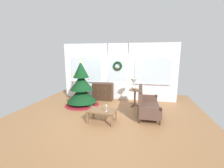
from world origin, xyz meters
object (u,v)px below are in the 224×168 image
table_lamp (134,82)px  wine_glass (106,107)px  dresser_cabinet (103,91)px  coffee_table (102,112)px  settee_sofa (146,104)px  side_table (135,94)px  gift_box (90,105)px  christmas_tree (82,89)px

table_lamp → wine_glass: (-0.67, -1.88, -0.42)m
dresser_cabinet → coffee_table: (0.60, -2.30, -0.06)m
table_lamp → coffee_table: size_ratio=0.50×
settee_sofa → wine_glass: 1.50m
side_table → coffee_table: (-0.88, -1.77, -0.15)m
settee_sofa → wine_glass: bearing=-140.5°
dresser_cabinet → side_table: dresser_cabinet is taller
dresser_cabinet → settee_sofa: 2.38m
settee_sofa → wine_glass: settee_sofa is taller
dresser_cabinet → coffee_table: bearing=-75.5°
side_table → table_lamp: table_lamp is taller
gift_box → christmas_tree: bearing=158.5°
settee_sofa → wine_glass: size_ratio=8.00×
wine_glass → gift_box: 1.72m
side_table → wine_glass: side_table is taller
christmas_tree → coffee_table: (1.25, -1.40, -0.36)m
table_lamp → gift_box: bearing=-161.7°
christmas_tree → coffee_table: size_ratio=2.11×
christmas_tree → gift_box: bearing=-21.5°
christmas_tree → settee_sofa: 2.63m
settee_sofa → coffee_table: bearing=-146.3°
dresser_cabinet → table_lamp: 1.61m
dresser_cabinet → wine_glass: bearing=-72.4°
settee_sofa → table_lamp: size_ratio=3.55×
side_table → table_lamp: size_ratio=1.52×
christmas_tree → coffee_table: bearing=-48.4°
table_lamp → gift_box: (-1.68, -0.56, -0.87)m
christmas_tree → wine_glass: christmas_tree is taller
dresser_cabinet → coffee_table: 2.38m
dresser_cabinet → christmas_tree: bearing=-126.1°
christmas_tree → gift_box: 0.74m
settee_sofa → side_table: (-0.43, 0.89, 0.10)m
side_table → christmas_tree: bearing=-170.4°
side_table → table_lamp: 0.48m
settee_sofa → coffee_table: size_ratio=1.78×
coffee_table → gift_box: (-0.85, 1.25, -0.24)m
christmas_tree → settee_sofa: (2.56, -0.53, -0.31)m
table_lamp → gift_box: table_lamp is taller
wine_glass → gift_box: bearing=127.3°
settee_sofa → gift_box: bearing=170.2°
dresser_cabinet → wine_glass: dresser_cabinet is taller
settee_sofa → table_lamp: (-0.49, 0.93, 0.58)m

